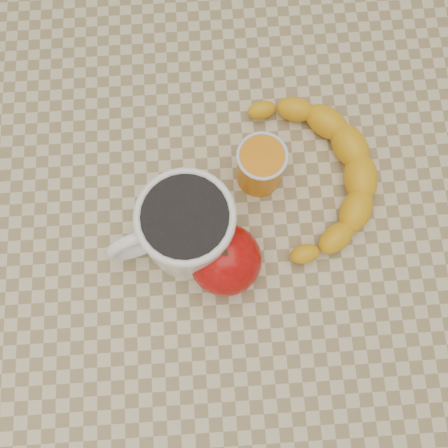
{
  "coord_description": "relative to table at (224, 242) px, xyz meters",
  "views": [
    {
      "loc": [
        -0.01,
        -0.16,
        1.37
      ],
      "look_at": [
        0.0,
        0.0,
        0.77
      ],
      "focal_mm": 40.0,
      "sensor_mm": 36.0,
      "label": 1
    }
  ],
  "objects": [
    {
      "name": "ground",
      "position": [
        0.0,
        0.0,
        -0.66
      ],
      "size": [
        3.0,
        3.0,
        0.0
      ],
      "primitive_type": "plane",
      "color": "tan",
      "rests_on": "ground"
    },
    {
      "name": "table",
      "position": [
        0.0,
        0.0,
        0.0
      ],
      "size": [
        0.8,
        0.8,
        0.75
      ],
      "color": "#C4B58B",
      "rests_on": "ground"
    },
    {
      "name": "coffee_mug",
      "position": [
        -0.05,
        -0.01,
        0.14
      ],
      "size": [
        0.17,
        0.14,
        0.1
      ],
      "color": "white",
      "rests_on": "table"
    },
    {
      "name": "orange_juice_glass",
      "position": [
        0.05,
        0.07,
        0.12
      ],
      "size": [
        0.06,
        0.06,
        0.07
      ],
      "color": "orange",
      "rests_on": "table"
    },
    {
      "name": "apple",
      "position": [
        -0.0,
        -0.05,
        0.13
      ],
      "size": [
        0.11,
        0.11,
        0.08
      ],
      "color": "#950408",
      "rests_on": "table"
    },
    {
      "name": "banana",
      "position": [
        0.12,
        0.06,
        0.11
      ],
      "size": [
        0.19,
        0.27,
        0.04
      ],
      "primitive_type": null,
      "rotation": [
        0.0,
        0.0,
        0.01
      ],
      "color": "gold",
      "rests_on": "table"
    }
  ]
}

